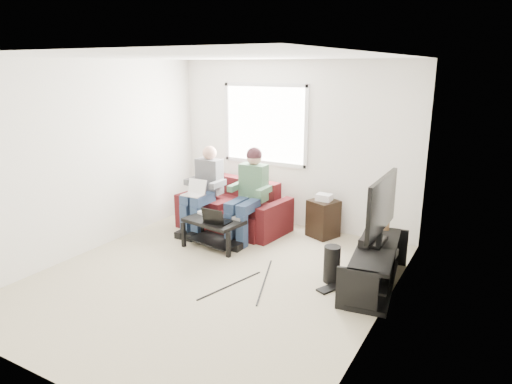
% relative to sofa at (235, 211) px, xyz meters
% --- Properties ---
extents(floor, '(4.50, 4.50, 0.00)m').
position_rel_sofa_xyz_m(floor, '(0.70, -1.62, -0.29)').
color(floor, '#B9AD8F').
rests_on(floor, ground).
extents(ceiling, '(4.50, 4.50, 0.00)m').
position_rel_sofa_xyz_m(ceiling, '(0.70, -1.62, 2.31)').
color(ceiling, white).
rests_on(ceiling, wall_back).
extents(wall_back, '(4.50, 0.00, 4.50)m').
position_rel_sofa_xyz_m(wall_back, '(0.70, 0.63, 1.01)').
color(wall_back, white).
rests_on(wall_back, floor).
extents(wall_front, '(4.50, 0.00, 4.50)m').
position_rel_sofa_xyz_m(wall_front, '(0.70, -3.87, 1.01)').
color(wall_front, white).
rests_on(wall_front, floor).
extents(wall_left, '(0.00, 4.50, 4.50)m').
position_rel_sofa_xyz_m(wall_left, '(-1.30, -1.62, 1.01)').
color(wall_left, white).
rests_on(wall_left, floor).
extents(wall_right, '(0.00, 4.50, 4.50)m').
position_rel_sofa_xyz_m(wall_right, '(2.70, -1.62, 1.01)').
color(wall_right, white).
rests_on(wall_right, floor).
extents(window, '(1.48, 0.04, 1.28)m').
position_rel_sofa_xyz_m(window, '(0.20, 0.61, 1.31)').
color(window, white).
rests_on(window, wall_back).
extents(sofa, '(1.73, 0.92, 0.77)m').
position_rel_sofa_xyz_m(sofa, '(0.00, 0.00, 0.00)').
color(sofa, '#471112').
rests_on(sofa, floor).
extents(person_left, '(0.40, 0.71, 1.31)m').
position_rel_sofa_xyz_m(person_left, '(-0.40, -0.26, 0.42)').
color(person_left, navy).
rests_on(person_left, sofa).
extents(person_right, '(0.40, 0.71, 1.35)m').
position_rel_sofa_xyz_m(person_right, '(0.40, -0.25, 0.48)').
color(person_right, navy).
rests_on(person_right, sofa).
extents(laptop_silver, '(0.36, 0.28, 0.24)m').
position_rel_sofa_xyz_m(laptop_silver, '(-0.40, -0.52, 0.39)').
color(laptop_silver, silver).
rests_on(laptop_silver, person_left).
extents(coffee_table, '(0.89, 0.62, 0.41)m').
position_rel_sofa_xyz_m(coffee_table, '(0.15, -0.80, 0.01)').
color(coffee_table, black).
rests_on(coffee_table, floor).
extents(laptop_black, '(0.37, 0.29, 0.24)m').
position_rel_sofa_xyz_m(laptop_black, '(0.27, -0.88, 0.24)').
color(laptop_black, black).
rests_on(laptop_black, coffee_table).
extents(controller_a, '(0.16, 0.12, 0.04)m').
position_rel_sofa_xyz_m(controller_a, '(-0.13, -0.68, 0.14)').
color(controller_a, silver).
rests_on(controller_a, coffee_table).
extents(controller_b, '(0.16, 0.12, 0.04)m').
position_rel_sofa_xyz_m(controller_b, '(0.05, -0.62, 0.14)').
color(controller_b, black).
rests_on(controller_b, coffee_table).
extents(controller_c, '(0.15, 0.11, 0.04)m').
position_rel_sofa_xyz_m(controller_c, '(0.45, -0.65, 0.14)').
color(controller_c, gray).
rests_on(controller_c, coffee_table).
extents(tv_stand, '(0.63, 1.51, 0.48)m').
position_rel_sofa_xyz_m(tv_stand, '(2.47, -0.86, -0.07)').
color(tv_stand, black).
rests_on(tv_stand, floor).
extents(tv, '(0.12, 1.10, 0.81)m').
position_rel_sofa_xyz_m(tv, '(2.46, -0.76, 0.65)').
color(tv, black).
rests_on(tv, tv_stand).
extents(soundbar, '(0.12, 0.50, 0.10)m').
position_rel_sofa_xyz_m(soundbar, '(2.35, -0.76, 0.24)').
color(soundbar, black).
rests_on(soundbar, tv_stand).
extents(drink_cup, '(0.08, 0.08, 0.12)m').
position_rel_sofa_xyz_m(drink_cup, '(2.42, -0.23, 0.25)').
color(drink_cup, '#986B41').
rests_on(drink_cup, tv_stand).
extents(console_white, '(0.30, 0.22, 0.06)m').
position_rel_sofa_xyz_m(console_white, '(2.47, -1.26, -0.00)').
color(console_white, silver).
rests_on(console_white, tv_stand).
extents(console_grey, '(0.34, 0.26, 0.08)m').
position_rel_sofa_xyz_m(console_grey, '(2.47, -0.56, 0.01)').
color(console_grey, gray).
rests_on(console_grey, tv_stand).
extents(console_black, '(0.38, 0.30, 0.07)m').
position_rel_sofa_xyz_m(console_black, '(2.47, -0.91, 0.00)').
color(console_black, black).
rests_on(console_black, tv_stand).
extents(subwoofer, '(0.20, 0.20, 0.45)m').
position_rel_sofa_xyz_m(subwoofer, '(1.99, -1.02, -0.07)').
color(subwoofer, black).
rests_on(subwoofer, floor).
extents(keyboard_floor, '(0.29, 0.43, 0.02)m').
position_rel_sofa_xyz_m(keyboard_floor, '(2.07, -1.18, -0.28)').
color(keyboard_floor, black).
rests_on(keyboard_floor, floor).
extents(end_table, '(0.38, 0.38, 0.66)m').
position_rel_sofa_xyz_m(end_table, '(1.34, 0.35, 0.01)').
color(end_table, black).
rests_on(end_table, floor).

